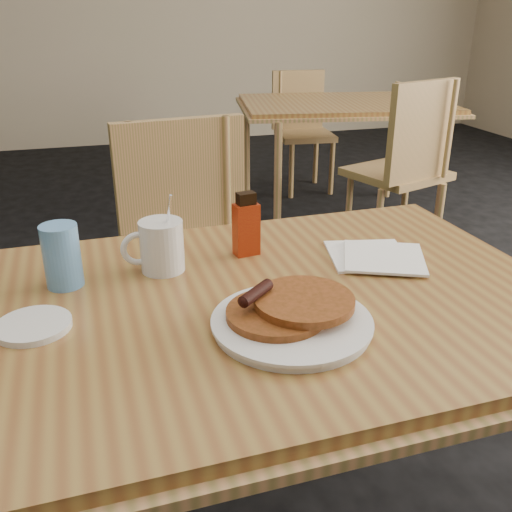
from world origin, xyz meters
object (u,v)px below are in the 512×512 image
(chair_neighbor_far, at_px, (301,120))
(coffee_mug, at_px, (160,245))
(pancake_plate, at_px, (291,317))
(chair_neighbor_near, at_px, (408,157))
(chair_main_far, at_px, (189,244))
(syrup_bottle, at_px, (246,226))
(main_table, at_px, (255,315))
(blue_tumbler, at_px, (62,256))
(neighbor_table, at_px, (344,108))

(chair_neighbor_far, relative_size, coffee_mug, 4.88)
(pancake_plate, relative_size, coffee_mug, 1.64)
(chair_neighbor_far, height_order, chair_neighbor_near, chair_neighbor_near)
(chair_main_far, bearing_deg, syrup_bottle, -91.90)
(main_table, bearing_deg, chair_neighbor_near, 51.07)
(chair_main_far, distance_m, syrup_bottle, 0.59)
(main_table, distance_m, syrup_bottle, 0.24)
(chair_neighbor_near, distance_m, blue_tumbler, 2.16)
(pancake_plate, distance_m, blue_tumbler, 0.48)
(coffee_mug, relative_size, blue_tumbler, 1.34)
(chair_neighbor_near, height_order, blue_tumbler, chair_neighbor_near)
(main_table, relative_size, neighbor_table, 0.93)
(chair_neighbor_far, bearing_deg, coffee_mug, -109.53)
(chair_neighbor_far, height_order, pancake_plate, chair_neighbor_far)
(pancake_plate, relative_size, syrup_bottle, 1.94)
(pancake_plate, bearing_deg, blue_tumbler, 143.50)
(chair_main_far, relative_size, chair_neighbor_near, 0.99)
(chair_neighbor_far, bearing_deg, main_table, -105.68)
(pancake_plate, bearing_deg, chair_neighbor_far, 69.03)
(chair_neighbor_near, relative_size, syrup_bottle, 6.53)
(chair_neighbor_near, height_order, pancake_plate, chair_neighbor_near)
(chair_main_far, xyz_separation_m, blue_tumbler, (-0.35, -0.59, 0.25))
(neighbor_table, bearing_deg, pancake_plate, -116.49)
(blue_tumbler, bearing_deg, chair_main_far, 59.03)
(neighbor_table, bearing_deg, coffee_mug, -123.35)
(neighbor_table, height_order, pancake_plate, pancake_plate)
(chair_main_far, relative_size, chair_neighbor_far, 1.12)
(pancake_plate, height_order, coffee_mug, coffee_mug)
(chair_main_far, xyz_separation_m, syrup_bottle, (0.05, -0.54, 0.25))
(syrup_bottle, height_order, blue_tumbler, syrup_bottle)
(neighbor_table, bearing_deg, chair_neighbor_near, -88.09)
(pancake_plate, distance_m, syrup_bottle, 0.34)
(coffee_mug, bearing_deg, chair_neighbor_far, 73.54)
(neighbor_table, relative_size, chair_main_far, 1.46)
(chair_main_far, bearing_deg, pancake_plate, -94.53)
(main_table, xyz_separation_m, coffee_mug, (-0.16, 0.18, 0.10))
(coffee_mug, distance_m, syrup_bottle, 0.20)
(blue_tumbler, bearing_deg, main_table, -24.04)
(chair_neighbor_far, relative_size, pancake_plate, 2.99)
(chair_neighbor_far, height_order, blue_tumbler, blue_tumbler)
(neighbor_table, bearing_deg, blue_tumbler, -126.70)
(chair_neighbor_far, distance_m, coffee_mug, 3.20)
(syrup_bottle, bearing_deg, chair_neighbor_far, 58.50)
(chair_neighbor_near, bearing_deg, blue_tumbler, -157.81)
(chair_neighbor_far, distance_m, blue_tumbler, 3.31)
(main_table, bearing_deg, coffee_mug, 131.72)
(neighbor_table, xyz_separation_m, coffee_mug, (-1.40, -2.12, 0.10))
(chair_neighbor_near, xyz_separation_m, pancake_plate, (-1.23, -1.69, 0.19))
(main_table, height_order, neighbor_table, same)
(chair_neighbor_far, xyz_separation_m, syrup_bottle, (-1.20, -2.83, 0.31))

